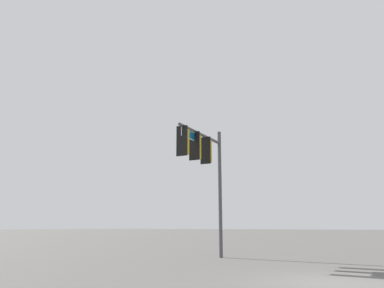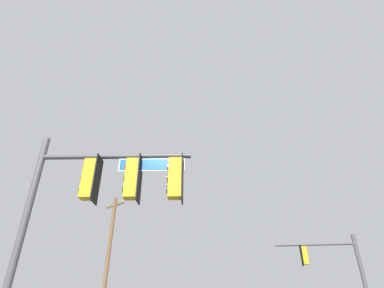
# 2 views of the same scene
# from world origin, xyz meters

# --- Properties ---
(signal_pole_near) EXTENTS (4.25, 0.75, 6.26)m
(signal_pole_near) POSITION_xyz_m (-3.87, -6.57, 4.58)
(signal_pole_near) COLOR #47474C
(signal_pole_near) RESTS_ON ground_plane
(signal_pole_far) EXTENTS (5.25, 0.52, 6.32)m
(signal_pole_far) POSITION_xyz_m (6.31, 7.91, 4.01)
(signal_pole_far) COLOR #47474C
(signal_pole_far) RESTS_ON ground_plane
(utility_pole) EXTENTS (1.87, 1.24, 9.85)m
(utility_pole) POSITION_xyz_m (-9.70, 8.73, 5.10)
(utility_pole) COLOR brown
(utility_pole) RESTS_ON ground_plane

